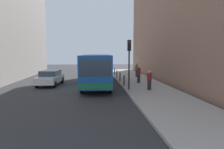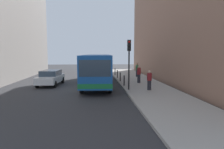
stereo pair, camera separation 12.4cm
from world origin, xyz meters
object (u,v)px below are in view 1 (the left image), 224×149
Objects in this scene: car_beside_bus at (50,77)px; traffic_light at (129,55)px; bollard_mid at (120,77)px; bollard_farthest at (115,72)px; pedestrian_near_signal at (149,80)px; pedestrian_far_sidewalk at (137,70)px; bus at (97,68)px; bollard_far at (117,74)px; bollard_near at (124,80)px; pedestrian_mid_sidewalk at (139,74)px.

car_beside_bus is 1.10× the size of traffic_light.
bollard_farthest is (0.00, 6.06, 0.00)m from bollard_mid.
pedestrian_far_sidewalk is at bearing 61.86° from pedestrian_near_signal.
pedestrian_far_sidewalk is at bearing 74.15° from traffic_light.
bollard_mid is at bearing -143.28° from bus.
bollard_mid is 1.00× the size of bollard_farthest.
bollard_far is (2.47, 4.73, -1.10)m from bus.
car_beside_bus is 10.23m from bollard_farthest.
pedestrian_near_signal reaches higher than car_beside_bus.
bollard_mid is at bearing 85.20° from pedestrian_near_signal.
bollard_near is 0.59× the size of pedestrian_near_signal.
bollard_far is (7.12, 4.31, -0.16)m from car_beside_bus.
pedestrian_far_sidewalk is at bearing 16.74° from bollard_far.
bus reaches higher than bollard_mid.
car_beside_bus reaches higher than bollard_mid.
bus reaches higher than bollard_farthest.
traffic_light is 4.32× the size of bollard_near.
traffic_light is 8.50m from bollard_far.
traffic_light is at bearing 6.96° from pedestrian_far_sidewalk.
car_beside_bus reaches higher than bollard_near.
bus is 11.70× the size of bollard_near.
pedestrian_far_sidewalk is (2.64, 6.86, 0.39)m from bollard_near.
bus is 5.70m from pedestrian_near_signal.
bollard_farthest is (-0.10, 11.20, -2.38)m from traffic_light.
bollard_near is 1.00× the size of bollard_farthest.
bollard_near is 0.54× the size of pedestrian_mid_sidewalk.
bollard_far is 0.55× the size of pedestrian_far_sidewalk.
traffic_light is 4.32× the size of bollard_far.
bollard_near is at bearing 92.73° from traffic_light.
bollard_far is 0.54× the size of pedestrian_mid_sidewalk.
pedestrian_mid_sidewalk reaches higher than bollard_farthest.
pedestrian_far_sidewalk is (2.64, -2.24, 0.39)m from bollard_farthest.
bus is 7.56m from pedestrian_far_sidewalk.
car_beside_bus is at bearing 151.92° from traffic_light.
pedestrian_near_signal is at bearing 158.87° from car_beside_bus.
traffic_light is 11.45m from bollard_farthest.
pedestrian_mid_sidewalk is at bearing -173.32° from bus.
traffic_light reaches higher than bollard_near.
pedestrian_near_signal reaches higher than bollard_mid.
traffic_light reaches higher than bollard_mid.
pedestrian_mid_sidewalk is at bearing -76.71° from bollard_farthest.
bollard_near is 6.06m from bollard_far.
pedestrian_near_signal is (4.22, -3.75, -0.78)m from bus.
bollard_farthest is (0.00, 9.10, 0.00)m from bollard_near.
bus is at bearing 178.88° from car_beside_bus.
bollard_farthest is 11.65m from pedestrian_near_signal.
bollard_far is 4.76m from pedestrian_mid_sidewalk.
car_beside_bus is at bearing -169.83° from bollard_mid.
pedestrian_near_signal is at bearing 140.66° from bus.
pedestrian_far_sidewalk is (9.77, 5.10, 0.23)m from car_beside_bus.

